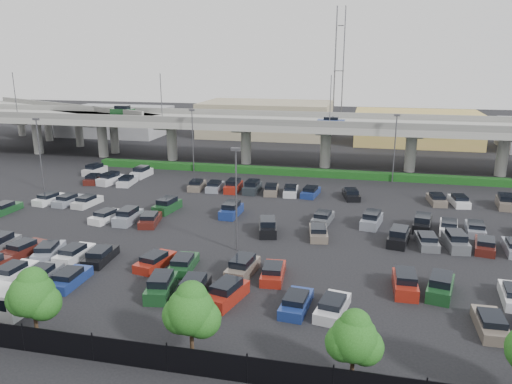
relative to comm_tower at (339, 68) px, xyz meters
The scene contains 10 objects.
ground 75.73m from the comm_tower, 93.09° to the right, with size 280.00×280.00×0.00m, color black.
overpass 43.10m from the comm_tower, 95.78° to the right, with size 150.00×13.00×15.80m.
on_ramp 64.67m from the comm_tower, 151.11° to the right, with size 50.93×30.13×8.80m.
hedge 51.42m from the comm_tower, 94.67° to the right, with size 66.00×1.60×1.10m, color #103911.
fence 103.13m from the comm_tower, 92.28° to the right, with size 70.00×0.10×2.00m.
tree_row 101.30m from the comm_tower, 91.88° to the right, with size 65.07×3.66×5.94m.
parked_cars 79.41m from the comm_tower, 93.86° to the right, with size 63.07×41.66×1.67m.
light_poles 73.06m from the comm_tower, 96.44° to the right, with size 66.90×48.38×10.30m.
distant_buildings 18.96m from the comm_tower, 55.50° to the right, with size 138.00×24.00×9.00m.
comm_tower is the anchor object (origin of this frame).
Camera 1 is at (12.17, -52.64, 18.71)m, focal length 35.00 mm.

